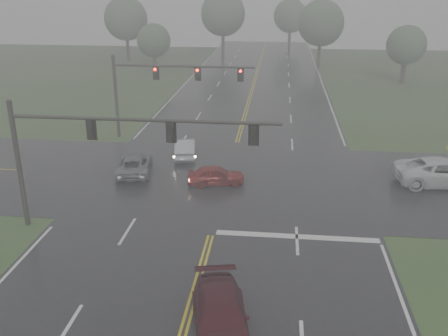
# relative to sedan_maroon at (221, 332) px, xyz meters

# --- Properties ---
(main_road) EXTENTS (18.00, 160.00, 0.02)m
(main_road) POSITION_rel_sedan_maroon_xyz_m (-1.42, 13.52, 0.00)
(main_road) COLOR black
(main_road) RESTS_ON ground
(cross_street) EXTENTS (120.00, 14.00, 0.02)m
(cross_street) POSITION_rel_sedan_maroon_xyz_m (-1.42, 15.52, 0.00)
(cross_street) COLOR black
(cross_street) RESTS_ON ground
(stop_bar) EXTENTS (8.50, 0.50, 0.01)m
(stop_bar) POSITION_rel_sedan_maroon_xyz_m (3.08, 7.92, 0.00)
(stop_bar) COLOR silver
(stop_bar) RESTS_ON ground
(sedan_maroon) EXTENTS (3.07, 5.37, 1.46)m
(sedan_maroon) POSITION_rel_sedan_maroon_xyz_m (0.00, 0.00, 0.00)
(sedan_maroon) COLOR #3B0A12
(sedan_maroon) RESTS_ON ground
(sedan_red) EXTENTS (3.94, 2.18, 1.27)m
(sedan_red) POSITION_rel_sedan_maroon_xyz_m (-2.03, 14.50, 0.00)
(sedan_red) COLOR maroon
(sedan_red) RESTS_ON ground
(sedan_silver) EXTENTS (2.11, 4.38, 1.39)m
(sedan_silver) POSITION_rel_sedan_maroon_xyz_m (-5.02, 19.68, 0.00)
(sedan_silver) COLOR #B4B8BC
(sedan_silver) RESTS_ON ground
(car_grey) EXTENTS (2.99, 5.08, 1.33)m
(car_grey) POSITION_rel_sedan_maroon_xyz_m (-7.88, 15.89, 0.00)
(car_grey) COLOR slate
(car_grey) RESTS_ON ground
(pickup_white) EXTENTS (6.47, 3.39, 1.74)m
(pickup_white) POSITION_rel_sedan_maroon_xyz_m (12.73, 16.10, 0.00)
(pickup_white) COLOR silver
(pickup_white) RESTS_ON ground
(signal_gantry_near) EXTENTS (13.83, 0.30, 6.96)m
(signal_gantry_near) POSITION_rel_sedan_maroon_xyz_m (-7.29, 7.75, 4.93)
(signal_gantry_near) COLOR black
(signal_gantry_near) RESTS_ON ground
(signal_gantry_far) EXTENTS (11.65, 0.35, 6.88)m
(signal_gantry_far) POSITION_rel_sedan_maroon_xyz_m (-8.07, 24.16, 4.81)
(signal_gantry_far) COLOR black
(signal_gantry_far) RESTS_ON ground
(tree_nw_a) EXTENTS (4.69, 4.69, 6.89)m
(tree_nw_a) POSITION_rel_sedan_maroon_xyz_m (-15.81, 54.20, 4.53)
(tree_nw_a) COLOR #322821
(tree_nw_a) RESTS_ON ground
(tree_ne_a) EXTENTS (6.73, 6.73, 9.89)m
(tree_ne_a) POSITION_rel_sedan_maroon_xyz_m (7.56, 61.37, 6.51)
(tree_ne_a) COLOR #322821
(tree_ne_a) RESTS_ON ground
(tree_n_mid) EXTENTS (7.38, 7.38, 10.84)m
(tree_n_mid) POSITION_rel_sedan_maroon_xyz_m (-7.96, 70.63, 7.13)
(tree_n_mid) COLOR #322821
(tree_n_mid) RESTS_ON ground
(tree_e_near) EXTENTS (4.95, 4.95, 7.28)m
(tree_e_near) POSITION_rel_sedan_maroon_xyz_m (17.57, 50.87, 4.77)
(tree_e_near) COLOR #322821
(tree_e_near) RESTS_ON ground
(tree_nw_b) EXTENTS (6.86, 6.86, 10.08)m
(tree_nw_b) POSITION_rel_sedan_maroon_xyz_m (-22.87, 64.81, 6.63)
(tree_nw_b) COLOR #322821
(tree_nw_b) RESTS_ON ground
(tree_n_far) EXTENTS (6.25, 6.25, 9.18)m
(tree_n_far) POSITION_rel_sedan_maroon_xyz_m (3.38, 82.77, 6.04)
(tree_n_far) COLOR #322821
(tree_n_far) RESTS_ON ground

